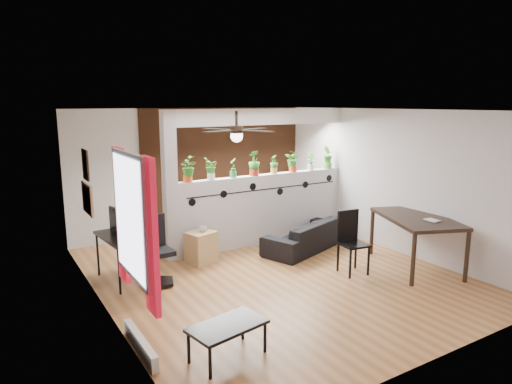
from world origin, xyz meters
name	(u,v)px	position (x,y,z in m)	size (l,w,h in m)	color
room_shell	(273,195)	(0.00, 0.00, 1.30)	(6.30, 7.10, 2.90)	brown
partition_wall	(264,209)	(0.80, 1.50, 0.68)	(3.60, 0.18, 1.35)	#BCBCC1
ceiling_header	(264,117)	(0.80, 1.50, 2.45)	(3.60, 0.18, 0.30)	silver
pier_column	(170,187)	(-1.11, 1.50, 1.30)	(0.22, 0.20, 2.60)	#BCBCC1
brick_panel	(228,168)	(0.80, 2.97, 1.30)	(3.90, 0.05, 2.60)	#A75930
vine_decal	(267,189)	(0.80, 1.40, 1.08)	(3.31, 0.01, 0.30)	black
window_assembly	(132,220)	(-2.56, -1.20, 1.51)	(0.09, 1.30, 1.55)	white
baseboard_heater	(140,344)	(-2.54, -1.20, 0.09)	(0.08, 1.00, 0.18)	silver
corkboard	(87,199)	(-2.58, 0.95, 1.35)	(0.03, 0.60, 0.45)	#9C704B
framed_art	(85,165)	(-2.58, 0.90, 1.85)	(0.03, 0.34, 0.44)	#8C7259
ceiling_fan	(237,132)	(-0.80, -0.30, 2.31)	(1.19, 1.19, 0.43)	black
potted_plant_0	(187,169)	(-0.78, 1.50, 1.59)	(0.20, 0.24, 0.45)	#D34C18
potted_plant_1	(211,168)	(-0.33, 1.50, 1.56)	(0.24, 0.25, 0.40)	white
potted_plant_2	(233,167)	(0.12, 1.50, 1.54)	(0.19, 0.21, 0.36)	#2E803E
potted_plant_3	(254,162)	(0.57, 1.50, 1.60)	(0.30, 0.26, 0.48)	red
potted_plant_4	(274,164)	(1.03, 1.50, 1.55)	(0.21, 0.23, 0.37)	gold
potted_plant_5	(293,161)	(1.48, 1.50, 1.58)	(0.26, 0.28, 0.43)	red
potted_plant_6	(311,160)	(1.93, 1.50, 1.55)	(0.22, 0.20, 0.38)	white
potted_plant_7	(328,157)	(2.38, 1.50, 1.60)	(0.31, 0.32, 0.48)	#4D9937
sofa	(305,235)	(1.24, 0.74, 0.26)	(1.77, 0.70, 0.52)	black
cube_shelf	(201,247)	(-0.75, 1.08, 0.27)	(0.45, 0.40, 0.55)	tan
cup	(203,228)	(-0.70, 1.08, 0.60)	(0.13, 0.13, 0.11)	gray
computer_desk	(121,240)	(-2.13, 0.95, 0.66)	(0.62, 1.05, 0.73)	black
monitor	(118,227)	(-2.13, 1.10, 0.83)	(0.06, 0.36, 0.20)	black
office_chair	(156,255)	(-1.72, 0.58, 0.46)	(0.54, 0.54, 1.03)	black
dining_table	(417,222)	(2.21, -0.98, 0.77)	(1.48, 1.82, 0.86)	black
book	(429,221)	(2.11, -1.28, 0.87)	(0.17, 0.22, 0.02)	gray
folding_chair	(351,236)	(1.14, -0.57, 0.60)	(0.46, 0.46, 1.01)	black
coffee_table	(227,328)	(-1.77, -1.80, 0.34)	(0.90, 0.60, 0.39)	black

